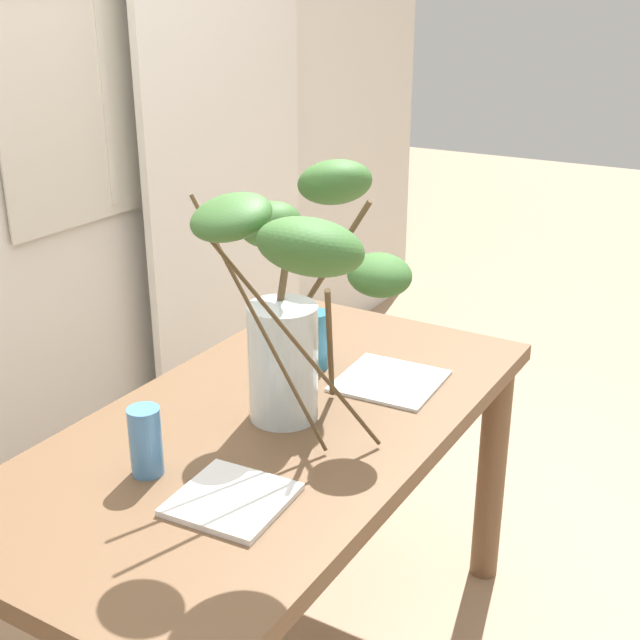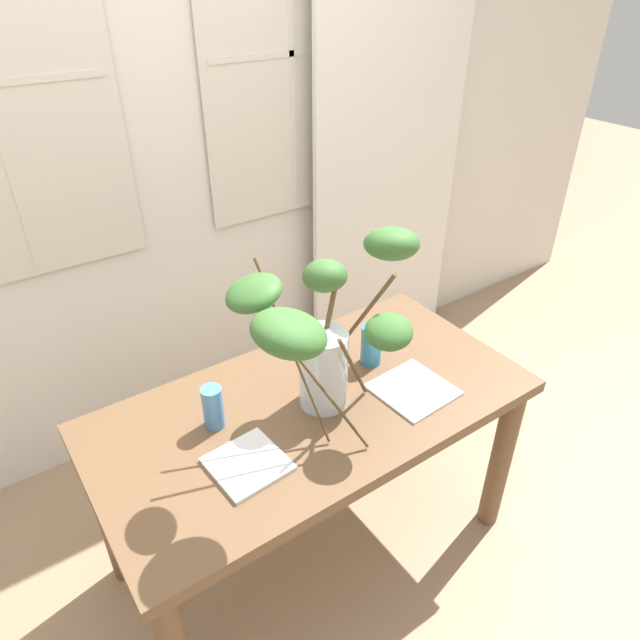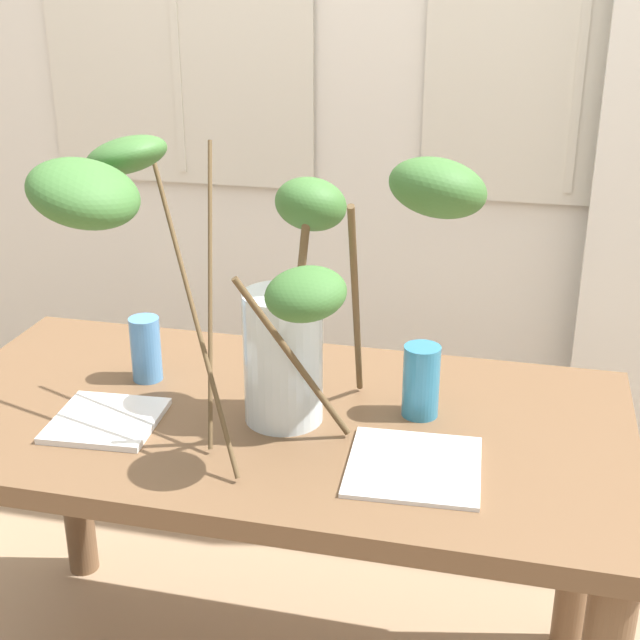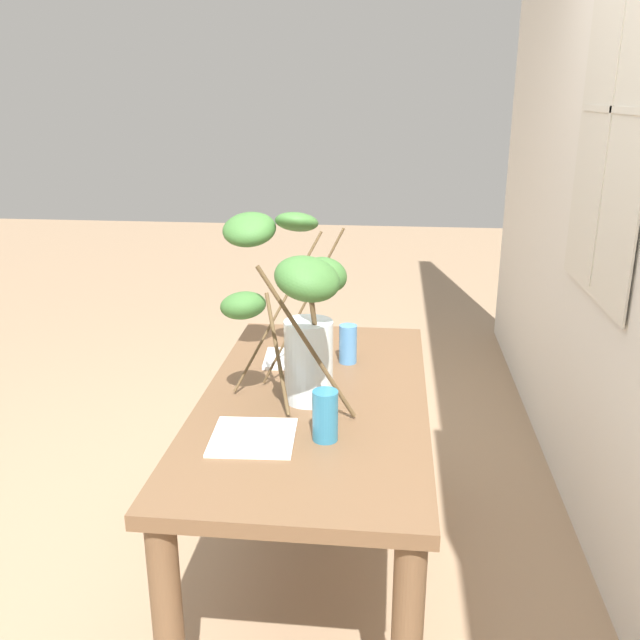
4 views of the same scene
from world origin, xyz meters
TOP-DOWN VIEW (x-y plane):
  - ground at (0.00, 0.00)m, footprint 14.00×14.00m
  - back_wall_with_windows at (0.00, 1.06)m, footprint 5.65×0.14m
  - curtain_sheer_side at (1.07, 0.90)m, footprint 0.89×0.03m
  - dining_table at (0.00, 0.00)m, footprint 1.42×0.73m
  - vase_with_branches at (0.02, -0.06)m, footprint 0.78×0.52m
  - drinking_glass_blue_left at (-0.31, 0.09)m, footprint 0.06×0.06m
  - drinking_glass_blue_right at (0.29, 0.06)m, footprint 0.07×0.07m
  - plate_square_left at (-0.30, -0.12)m, footprint 0.22×0.22m
  - plate_square_right at (0.30, -0.14)m, footprint 0.25×0.25m

SIDE VIEW (x-z plane):
  - ground at x=0.00m, z-range 0.00..0.00m
  - dining_table at x=0.00m, z-range 0.24..0.96m
  - plate_square_right at x=0.30m, z-range 0.72..0.73m
  - plate_square_left at x=-0.30m, z-range 0.72..0.74m
  - drinking_glass_blue_left at x=-0.31m, z-range 0.72..0.87m
  - drinking_glass_blue_right at x=0.29m, z-range 0.72..0.87m
  - vase_with_branches at x=0.02m, z-range 0.75..1.33m
  - curtain_sheer_side at x=1.07m, z-range 0.00..2.57m
  - back_wall_with_windows at x=0.00m, z-range 0.00..3.06m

